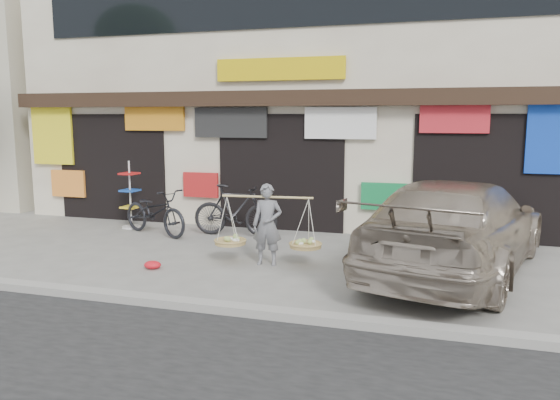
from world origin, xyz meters
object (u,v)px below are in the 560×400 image
(bike_0, at_px, (155,212))
(street_vendor, at_px, (267,228))
(bike_1, at_px, (235,210))
(display_rack, at_px, (130,201))
(suv, at_px, (456,227))

(bike_0, bearing_deg, street_vendor, -95.38)
(street_vendor, height_order, bike_0, street_vendor)
(bike_1, relative_size, display_rack, 1.19)
(display_rack, bearing_deg, suv, -13.35)
(street_vendor, xyz_separation_m, suv, (3.23, 0.43, 0.13))
(street_vendor, xyz_separation_m, bike_1, (-1.42, 2.06, -0.09))
(street_vendor, height_order, suv, suv)
(suv, distance_m, display_rack, 7.57)
(bike_0, distance_m, suv, 6.54)
(suv, height_order, display_rack, display_rack)
(street_vendor, relative_size, suv, 0.33)
(street_vendor, relative_size, bike_1, 1.01)
(bike_0, height_order, bike_1, bike_1)
(street_vendor, relative_size, display_rack, 1.20)
(bike_0, xyz_separation_m, display_rack, (-0.95, 0.52, 0.12))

